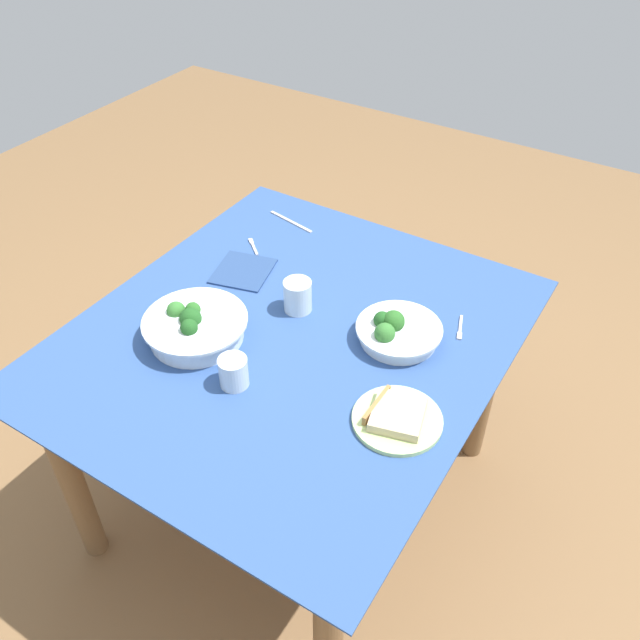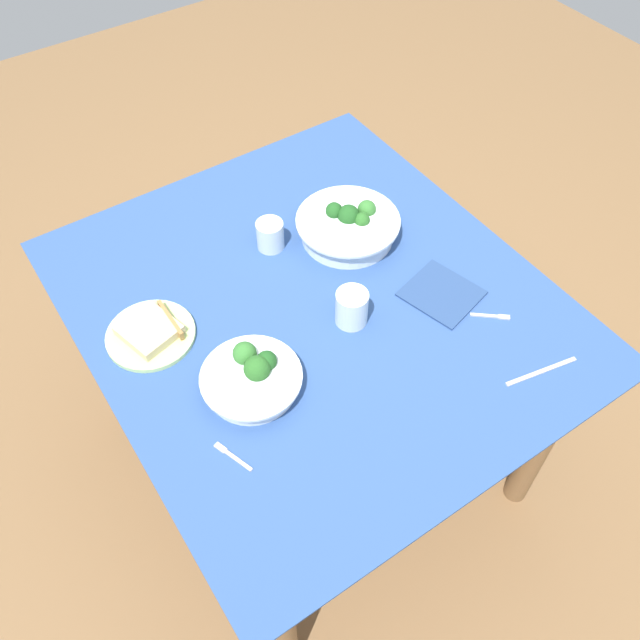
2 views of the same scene
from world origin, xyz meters
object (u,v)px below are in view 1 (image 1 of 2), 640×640
object	(u,v)px
napkin_folded_upper	(243,271)
water_glass_center	(233,372)
broccoli_bowl_near	(195,327)
bread_side_plate	(397,417)
fork_by_far_bowl	(460,329)
table_knife_left	(291,222)
fork_by_near_bowl	(253,246)
broccoli_bowl_far	(397,331)
water_glass_side	(298,296)

from	to	relation	value
napkin_folded_upper	water_glass_center	bearing A→B (deg)	34.55
broccoli_bowl_near	bread_side_plate	xyz separation A→B (m)	(-0.02, 0.59, -0.02)
water_glass_center	fork_by_far_bowl	world-z (taller)	water_glass_center
broccoli_bowl_near	water_glass_center	world-z (taller)	broccoli_bowl_near
broccoli_bowl_near	table_knife_left	size ratio (longest dim) A/B	1.49
bread_side_plate	fork_by_near_bowl	distance (m)	0.83
bread_side_plate	water_glass_center	distance (m)	0.41
broccoli_bowl_far	water_glass_side	distance (m)	0.30
fork_by_near_bowl	table_knife_left	distance (m)	0.19
broccoli_bowl_far	fork_by_far_bowl	size ratio (longest dim) A/B	2.33
broccoli_bowl_near	table_knife_left	bearing A→B (deg)	-169.99
broccoli_bowl_far	fork_by_far_bowl	xyz separation A→B (m)	(-0.13, 0.13, -0.03)
broccoli_bowl_far	water_glass_center	xyz separation A→B (m)	(0.36, -0.26, 0.01)
bread_side_plate	water_glass_side	size ratio (longest dim) A/B	2.30
broccoli_bowl_far	table_knife_left	world-z (taller)	broccoli_bowl_far
bread_side_plate	napkin_folded_upper	distance (m)	0.72
fork_by_far_bowl	broccoli_bowl_far	bearing A→B (deg)	-63.77
napkin_folded_upper	fork_by_far_bowl	bearing A→B (deg)	98.66
broccoli_bowl_near	bread_side_plate	distance (m)	0.59
fork_by_far_bowl	napkin_folded_upper	world-z (taller)	napkin_folded_upper
napkin_folded_upper	broccoli_bowl_near	bearing A→B (deg)	13.63
broccoli_bowl_far	napkin_folded_upper	world-z (taller)	broccoli_bowl_far
bread_side_plate	fork_by_far_bowl	size ratio (longest dim) A/B	2.17
napkin_folded_upper	bread_side_plate	bearing A→B (deg)	66.75
bread_side_plate	fork_by_near_bowl	bearing A→B (deg)	-119.77
fork_by_far_bowl	water_glass_side	bearing A→B (deg)	-88.41
broccoli_bowl_far	water_glass_center	world-z (taller)	broccoli_bowl_far
broccoli_bowl_far	fork_by_near_bowl	world-z (taller)	broccoli_bowl_far
water_glass_side	fork_by_near_bowl	distance (m)	0.35
table_knife_left	napkin_folded_upper	size ratio (longest dim) A/B	1.09
bread_side_plate	broccoli_bowl_near	bearing A→B (deg)	-88.16
bread_side_plate	table_knife_left	xyz separation A→B (m)	(-0.60, -0.70, -0.01)
fork_by_near_bowl	bread_side_plate	bearing A→B (deg)	-169.86
fork_by_far_bowl	table_knife_left	distance (m)	0.73
table_knife_left	water_glass_center	bearing A→B (deg)	124.41
napkin_folded_upper	broccoli_bowl_far	bearing A→B (deg)	86.77
fork_by_far_bowl	fork_by_near_bowl	xyz separation A→B (m)	(-0.03, -0.72, 0.00)
broccoli_bowl_far	napkin_folded_upper	size ratio (longest dim) A/B	1.33
water_glass_side	fork_by_near_bowl	world-z (taller)	water_glass_side
broccoli_bowl_near	table_knife_left	xyz separation A→B (m)	(-0.62, -0.11, -0.03)
broccoli_bowl_near	fork_by_near_bowl	xyz separation A→B (m)	(-0.43, -0.13, -0.03)
broccoli_bowl_near	table_knife_left	distance (m)	0.63
water_glass_center	table_knife_left	size ratio (longest dim) A/B	0.43
broccoli_bowl_far	bread_side_plate	bearing A→B (deg)	27.33
fork_by_near_bowl	napkin_folded_upper	size ratio (longest dim) A/B	0.47
bread_side_plate	fork_by_near_bowl	size ratio (longest dim) A/B	2.65
broccoli_bowl_far	fork_by_near_bowl	distance (m)	0.61
bread_side_plate	water_glass_side	distance (m)	0.48
broccoli_bowl_far	water_glass_side	size ratio (longest dim) A/B	2.48
bread_side_plate	table_knife_left	world-z (taller)	bread_side_plate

